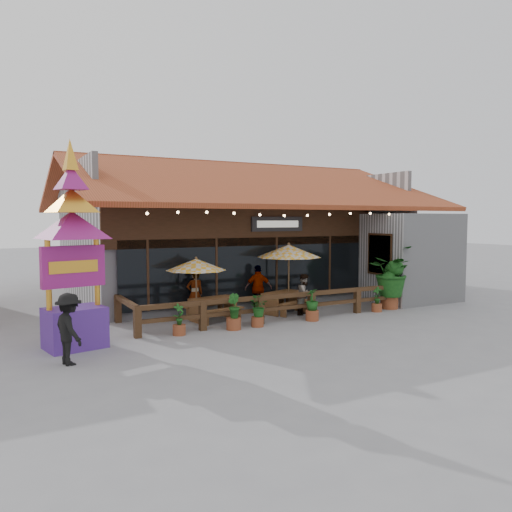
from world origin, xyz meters
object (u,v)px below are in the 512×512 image
picnic_table_left (213,305)px  tropical_plant (390,273)px  thai_sign_tower (72,231)px  pedestrian (69,329)px  umbrella_left (196,265)px  umbrella_right (289,251)px  picnic_table_right (282,299)px

picnic_table_left → tropical_plant: tropical_plant is taller
thai_sign_tower → pedestrian: size_ratio=3.48×
umbrella_left → picnic_table_left: 1.47m
umbrella_right → tropical_plant: bearing=-21.3°
thai_sign_tower → tropical_plant: bearing=2.2°
picnic_table_left → thai_sign_tower: bearing=-160.9°
tropical_plant → pedestrian: tropical_plant is taller
picnic_table_right → tropical_plant: tropical_plant is taller
picnic_table_left → pedestrian: pedestrian is taller
umbrella_left → pedestrian: bearing=-143.5°
umbrella_right → thai_sign_tower: thai_sign_tower is taller
thai_sign_tower → pedestrian: 2.73m
picnic_table_right → pedestrian: size_ratio=1.16×
picnic_table_right → umbrella_left: bearing=177.5°
umbrella_left → pedestrian: size_ratio=1.56×
picnic_table_left → thai_sign_tower: thai_sign_tower is taller
picnic_table_right → tropical_plant: 4.28m
picnic_table_right → umbrella_right: bearing=27.4°
pedestrian → tropical_plant: bearing=-94.0°
umbrella_right → picnic_table_right: size_ratio=1.36×
picnic_table_right → thai_sign_tower: bearing=-167.4°
picnic_table_right → picnic_table_left: bearing=-179.1°
picnic_table_right → thai_sign_tower: thai_sign_tower is taller
picnic_table_right → pedestrian: (-7.73, -3.16, 0.33)m
tropical_plant → thai_sign_tower: bearing=-177.8°
picnic_table_right → tropical_plant: size_ratio=0.82×
umbrella_left → picnic_table_left: bearing=-19.6°
picnic_table_left → tropical_plant: (6.74, -1.16, 0.86)m
umbrella_right → picnic_table_right: (-0.39, -0.20, -1.69)m
umbrella_left → picnic_table_right: (3.26, -0.14, -1.36)m
umbrella_left → umbrella_right: 3.67m
picnic_table_left → thai_sign_tower: size_ratio=0.31×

